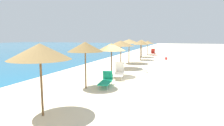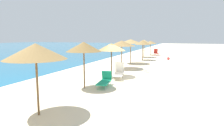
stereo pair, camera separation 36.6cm
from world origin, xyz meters
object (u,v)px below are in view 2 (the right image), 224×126
(lounge_chair_1, at_px, (105,81))
(beach_umbrella_7, at_px, (131,41))
(beach_umbrella_3, at_px, (36,51))
(beach_ball, at_px, (168,58))
(beach_umbrella_6, at_px, (122,43))
(beach_umbrella_9, at_px, (144,42))
(lounge_chair_0, at_px, (156,52))
(beach_umbrella_8, at_px, (143,42))
(cooler_box, at_px, (145,71))
(beach_umbrella_10, at_px, (151,42))
(lounge_chair_2, at_px, (119,72))
(beach_umbrella_4, at_px, (84,47))
(beach_umbrella_5, at_px, (111,47))

(lounge_chair_1, bearing_deg, beach_umbrella_7, -91.83)
(beach_umbrella_3, distance_m, beach_ball, 21.58)
(beach_umbrella_3, distance_m, lounge_chair_1, 5.58)
(beach_umbrella_3, relative_size, beach_umbrella_6, 1.04)
(beach_umbrella_9, height_order, lounge_chair_0, beach_umbrella_9)
(beach_umbrella_9, bearing_deg, lounge_chair_1, -176.01)
(beach_umbrella_8, xyz_separation_m, beach_umbrella_9, (3.70, 0.57, -0.05))
(beach_umbrella_7, height_order, cooler_box, beach_umbrella_7)
(beach_umbrella_10, bearing_deg, lounge_chair_2, -176.91)
(beach_umbrella_4, xyz_separation_m, beach_umbrella_5, (3.82, -0.28, -0.18))
(beach_umbrella_9, bearing_deg, cooler_box, -167.83)
(beach_umbrella_8, bearing_deg, beach_umbrella_9, 8.83)
(lounge_chair_0, bearing_deg, beach_umbrella_7, 65.76)
(beach_umbrella_10, distance_m, lounge_chair_2, 19.93)
(beach_umbrella_3, xyz_separation_m, beach_ball, (21.21, -3.21, -2.34))
(beach_umbrella_7, relative_size, beach_umbrella_10, 1.17)
(beach_umbrella_5, bearing_deg, beach_umbrella_4, 175.78)
(beach_umbrella_7, height_order, beach_umbrella_10, beach_umbrella_7)
(beach_umbrella_7, xyz_separation_m, beach_ball, (5.38, -3.80, -2.37))
(beach_umbrella_6, bearing_deg, beach_umbrella_7, 2.67)
(lounge_chair_1, relative_size, cooler_box, 3.13)
(beach_umbrella_5, relative_size, beach_umbrella_6, 0.96)
(beach_umbrella_7, height_order, beach_ball, beach_umbrella_7)
(beach_umbrella_8, distance_m, lounge_chair_2, 12.23)
(beach_umbrella_7, distance_m, beach_umbrella_9, 7.57)
(beach_umbrella_3, relative_size, lounge_chair_0, 1.87)
(beach_umbrella_7, bearing_deg, beach_umbrella_4, -178.41)
(beach_umbrella_9, relative_size, cooler_box, 4.93)
(lounge_chair_0, relative_size, lounge_chair_1, 0.91)
(beach_umbrella_7, bearing_deg, lounge_chair_2, -170.57)
(beach_umbrella_3, bearing_deg, lounge_chair_2, -5.69)
(beach_umbrella_6, bearing_deg, lounge_chair_0, -4.02)
(beach_umbrella_4, distance_m, beach_ball, 17.46)
(beach_umbrella_4, xyz_separation_m, beach_umbrella_6, (7.72, 0.14, -0.04))
(beach_ball, xyz_separation_m, cooler_box, (-10.39, 1.07, -0.03))
(beach_umbrella_6, xyz_separation_m, beach_umbrella_10, (15.50, -0.11, -0.30))
(beach_umbrella_10, bearing_deg, beach_umbrella_5, -179.07)
(lounge_chair_1, xyz_separation_m, lounge_chair_2, (2.54, -0.06, 0.10))
(beach_umbrella_5, height_order, beach_umbrella_9, beach_umbrella_9)
(beach_umbrella_3, bearing_deg, lounge_chair_1, -7.78)
(beach_umbrella_3, xyz_separation_m, beach_umbrella_10, (27.47, 0.31, -0.38))
(beach_umbrella_4, relative_size, beach_umbrella_6, 1.03)
(beach_umbrella_3, xyz_separation_m, beach_umbrella_8, (19.70, 0.00, -0.17))
(lounge_chair_0, distance_m, beach_ball, 6.78)
(beach_umbrella_7, relative_size, cooler_box, 5.27)
(cooler_box, bearing_deg, beach_umbrella_8, 13.54)
(beach_umbrella_8, bearing_deg, beach_umbrella_7, 171.24)
(cooler_box, bearing_deg, lounge_chair_2, 156.63)
(beach_umbrella_4, relative_size, beach_umbrella_7, 0.99)
(cooler_box, bearing_deg, beach_umbrella_9, 12.17)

